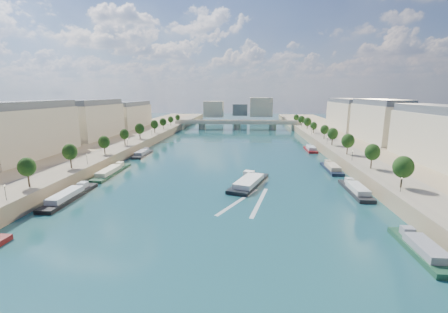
# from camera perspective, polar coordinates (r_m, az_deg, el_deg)

# --- Properties ---
(ground) EXTENTS (700.00, 700.00, 0.00)m
(ground) POSITION_cam_1_polar(r_m,az_deg,el_deg) (142.71, 0.60, -1.08)
(ground) COLOR #0D383B
(ground) RESTS_ON ground
(quay_left) EXTENTS (44.00, 520.00, 5.00)m
(quay_left) POSITION_cam_1_polar(r_m,az_deg,el_deg) (163.56, -25.45, 0.33)
(quay_left) COLOR #9E8460
(quay_left) RESTS_ON ground
(quay_right) EXTENTS (44.00, 520.00, 5.00)m
(quay_right) POSITION_cam_1_polar(r_m,az_deg,el_deg) (155.04, 28.20, -0.52)
(quay_right) COLOR #9E8460
(quay_right) RESTS_ON ground
(pave_left) EXTENTS (14.00, 520.00, 0.10)m
(pave_left) POSITION_cam_1_polar(r_m,az_deg,el_deg) (156.17, -20.76, 1.17)
(pave_left) COLOR gray
(pave_left) RESTS_ON quay_left
(pave_right) EXTENTS (14.00, 520.00, 0.10)m
(pave_right) POSITION_cam_1_polar(r_m,az_deg,el_deg) (149.13, 23.02, 0.51)
(pave_right) COLOR gray
(pave_right) RESTS_ON quay_right
(trees_left) EXTENTS (4.80, 268.80, 8.26)m
(trees_left) POSITION_cam_1_polar(r_m,az_deg,el_deg) (156.26, -19.93, 3.26)
(trees_left) COLOR #382B1E
(trees_left) RESTS_ON ground
(trees_right) EXTENTS (4.80, 268.80, 8.26)m
(trees_right) POSITION_cam_1_polar(r_m,az_deg,el_deg) (157.04, 21.36, 3.19)
(trees_right) COLOR #382B1E
(trees_right) RESTS_ON ground
(lamps_left) EXTENTS (0.36, 200.36, 4.28)m
(lamps_left) POSITION_cam_1_polar(r_m,az_deg,el_deg) (144.90, -20.88, 1.47)
(lamps_left) COLOR black
(lamps_left) RESTS_ON ground
(lamps_right) EXTENTS (0.36, 200.36, 4.28)m
(lamps_right) POSITION_cam_1_polar(r_m,az_deg,el_deg) (152.00, 20.91, 1.92)
(lamps_right) COLOR black
(lamps_right) RESTS_ON ground
(buildings_left) EXTENTS (16.00, 226.00, 23.20)m
(buildings_left) POSITION_cam_1_polar(r_m,az_deg,el_deg) (178.53, -27.59, 5.55)
(buildings_left) COLOR #C2B295
(buildings_left) RESTS_ON ground
(buildings_right) EXTENTS (16.00, 226.00, 23.20)m
(buildings_right) POSITION_cam_1_polar(r_m,az_deg,el_deg) (169.32, 31.11, 4.91)
(buildings_right) COLOR #C2B295
(buildings_right) RESTS_ON ground
(skyline) EXTENTS (79.00, 42.00, 22.00)m
(skyline) POSITION_cam_1_polar(r_m,az_deg,el_deg) (358.70, 3.54, 9.16)
(skyline) COLOR #C2B295
(skyline) RESTS_ON ground
(bridge) EXTENTS (112.00, 12.00, 8.15)m
(bridge) POSITION_cam_1_polar(r_m,az_deg,el_deg) (272.39, 2.51, 6.26)
(bridge) COLOR #C1B79E
(bridge) RESTS_ON ground
(tour_barge) EXTENTS (15.41, 26.93, 3.65)m
(tour_barge) POSITION_cam_1_polar(r_m,az_deg,el_deg) (107.70, 4.77, -4.97)
(tour_barge) COLOR black
(tour_barge) RESTS_ON ground
(wake) EXTENTS (15.89, 25.69, 0.04)m
(wake) POSITION_cam_1_polar(r_m,az_deg,el_deg) (92.22, 4.79, -8.53)
(wake) COLOR silver
(wake) RESTS_ON ground
(moored_barges_left) EXTENTS (5.00, 156.18, 3.60)m
(moored_barges_left) POSITION_cam_1_polar(r_m,az_deg,el_deg) (103.86, -27.94, -7.08)
(moored_barges_left) COLOR #1C223F
(moored_barges_left) RESTS_ON ground
(moored_barges_right) EXTENTS (5.00, 164.36, 3.60)m
(moored_barges_right) POSITION_cam_1_polar(r_m,az_deg,el_deg) (103.68, 24.80, -6.81)
(moored_barges_right) COLOR black
(moored_barges_right) RESTS_ON ground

